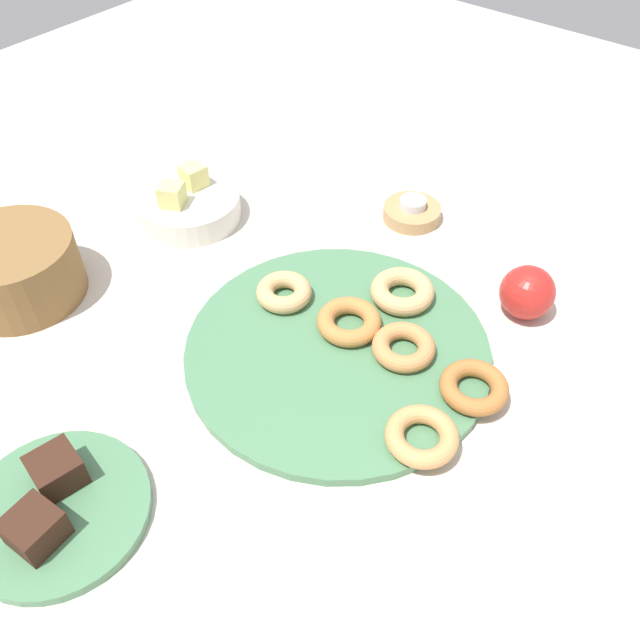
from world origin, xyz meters
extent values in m
plane|color=beige|center=(0.00, 0.00, 0.00)|extent=(2.40, 2.40, 0.00)
cylinder|color=#4C7F56|center=(0.00, 0.00, 0.01)|extent=(0.41, 0.41, 0.01)
torus|color=tan|center=(0.13, -0.01, 0.03)|extent=(0.11, 0.11, 0.03)
torus|color=#AD6B33|center=(0.04, -0.18, 0.03)|extent=(0.12, 0.12, 0.02)
torus|color=#BC7A3D|center=(0.04, 0.01, 0.03)|extent=(0.12, 0.12, 0.02)
torus|color=#C6844C|center=(0.04, -0.07, 0.03)|extent=(0.11, 0.11, 0.02)
torus|color=tan|center=(-0.06, -0.17, 0.03)|extent=(0.09, 0.09, 0.02)
torus|color=tan|center=(0.03, 0.12, 0.03)|extent=(0.11, 0.11, 0.02)
cylinder|color=#4C7F56|center=(-0.38, 0.09, 0.01)|extent=(0.20, 0.20, 0.01)
cube|color=#381E14|center=(-0.41, 0.08, 0.03)|extent=(0.05, 0.05, 0.04)
cube|color=#381E14|center=(-0.35, 0.12, 0.03)|extent=(0.06, 0.06, 0.04)
cylinder|color=tan|center=(0.31, 0.09, 0.01)|extent=(0.09, 0.09, 0.02)
cylinder|color=silver|center=(0.31, 0.09, 0.03)|extent=(0.04, 0.04, 0.01)
cylinder|color=brown|center=(-0.19, 0.43, 0.05)|extent=(0.24, 0.24, 0.09)
cylinder|color=silver|center=(0.09, 0.37, 0.02)|extent=(0.17, 0.17, 0.04)
cube|color=#DBD67A|center=(0.06, 0.37, 0.06)|extent=(0.05, 0.05, 0.04)
cube|color=#DBD67A|center=(0.12, 0.39, 0.06)|extent=(0.04, 0.04, 0.04)
sphere|color=red|center=(0.23, -0.16, 0.04)|extent=(0.08, 0.08, 0.08)
camera|label=1|loc=(-0.48, -0.35, 0.67)|focal=37.43mm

